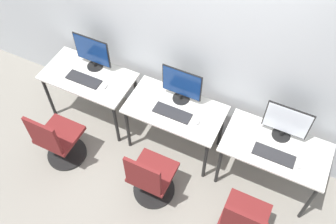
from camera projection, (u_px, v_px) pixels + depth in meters
name	position (u px, v px, depth m)	size (l,w,h in m)	color
ground_plane	(164.00, 163.00, 4.57)	(20.00, 20.00, 0.00)	gray
wall_back	(194.00, 40.00, 3.85)	(12.00, 0.05, 2.80)	#B7BCC1
desk_left	(89.00, 81.00, 4.53)	(1.09, 0.60, 0.73)	silver
monitor_left	(92.00, 52.00, 4.37)	(0.46, 0.20, 0.45)	black
keyboard_left	(84.00, 79.00, 4.41)	(0.43, 0.15, 0.02)	#262628
mouse_left	(104.00, 86.00, 4.33)	(0.06, 0.09, 0.03)	silver
office_chair_left	(58.00, 141.00, 4.32)	(0.48, 0.48, 0.89)	black
desk_center	(175.00, 114.00, 4.22)	(1.09, 0.60, 0.73)	silver
monitor_center	(182.00, 85.00, 4.06)	(0.46, 0.20, 0.45)	black
keyboard_center	(172.00, 113.00, 4.10)	(0.43, 0.15, 0.02)	#262628
mouse_center	(197.00, 122.00, 4.02)	(0.06, 0.09, 0.03)	silver
office_chair_center	(151.00, 179.00, 4.03)	(0.48, 0.48, 0.89)	black
desk_right	(275.00, 152.00, 3.92)	(1.09, 0.60, 0.73)	silver
monitor_right	(286.00, 122.00, 3.75)	(0.46, 0.20, 0.45)	black
keyboard_right	(274.00, 155.00, 3.78)	(0.43, 0.15, 0.02)	#262628
mouse_right	(300.00, 165.00, 3.70)	(0.06, 0.09, 0.03)	silver
office_chair_right	(242.00, 223.00, 3.73)	(0.48, 0.48, 0.89)	black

